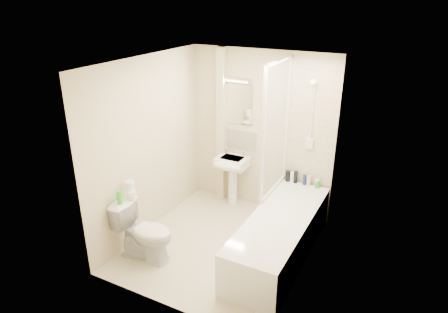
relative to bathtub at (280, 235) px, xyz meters
The scene contains 26 objects.
floor 0.82m from the bathtub, 168.65° to the right, with size 2.50×2.50×0.00m, color beige.
wall_back 1.61m from the bathtub, 124.30° to the left, with size 2.20×0.02×2.40m, color beige.
wall_left 2.07m from the bathtub, behind, with size 0.02×2.50×2.40m, color beige.
wall_right 0.99m from the bathtub, 23.27° to the right, with size 0.02×2.50×2.40m, color beige.
ceiling 2.25m from the bathtub, 168.65° to the right, with size 2.20×2.50×0.02m, color white.
tile_back 1.57m from the bathtub, 90.00° to the left, with size 0.70×0.01×1.75m, color beige.
tile_right 1.19m from the bathtub, ahead, with size 0.01×2.10×1.75m, color beige.
pipe_boxing 1.95m from the bathtub, 142.81° to the left, with size 0.12×0.12×2.40m, color beige.
splashback 1.73m from the bathtub, 135.73° to the left, with size 0.60×0.01×0.30m, color beige.
mirror 2.02m from the bathtub, 135.78° to the left, with size 0.46×0.01×0.60m, color white.
strip_light 2.27m from the bathtub, 136.40° to the left, with size 0.42×0.07×0.07m, color silver.
bathtub is the anchor object (origin of this frame).
shower_screen 1.37m from the bathtub, 118.38° to the left, with size 0.04×0.92×1.80m.
shower_fixture 1.63m from the bathtub, 90.10° to the left, with size 0.10×0.16×0.99m.
pedestal_sink 1.45m from the bathtub, 142.32° to the left, with size 0.47×0.45×0.91m.
bottle_black_a 1.10m from the bathtub, 104.63° to the left, with size 0.07×0.07×0.16m, color black.
bottle_white_a 1.08m from the bathtub, 101.04° to the left, with size 0.06×0.06×0.16m, color white.
bottle_black_b 1.08m from the bathtub, 98.27° to the left, with size 0.06×0.06×0.18m, color black.
bottle_blue 1.06m from the bathtub, 90.76° to the left, with size 0.05×0.05×0.15m, color navy.
bottle_cream 1.07m from the bathtub, 87.26° to the left, with size 0.05×0.05×0.15m, color beige.
bottle_white_b 1.07m from the bathtub, 80.66° to the left, with size 0.06×0.06×0.12m, color white.
bottle_green 1.07m from the bathtub, 80.18° to the left, with size 0.07×0.07×0.10m, color green.
toilet 1.69m from the bathtub, 150.87° to the right, with size 0.76×0.47×0.75m, color white.
toilet_roll_lower 1.91m from the bathtub, 156.30° to the right, with size 0.12×0.12×0.10m, color white.
toilet_roll_upper 1.97m from the bathtub, 157.74° to the right, with size 0.12×0.12×0.11m, color white.
green_bottle 2.03m from the bathtub, 152.20° to the right, with size 0.07×0.07×0.17m, color green.
Camera 1 is at (2.09, -3.93, 3.12)m, focal length 32.00 mm.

